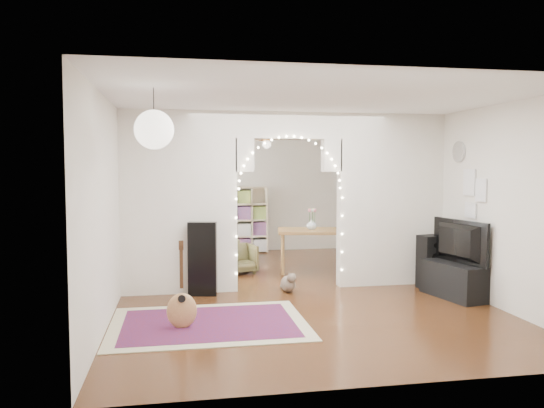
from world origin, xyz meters
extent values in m
plane|color=black|center=(0.00, 0.00, 0.00)|extent=(7.50, 7.50, 0.00)
cube|color=white|center=(0.00, 0.00, 2.70)|extent=(5.00, 7.50, 0.02)
cube|color=silver|center=(0.00, 3.75, 1.35)|extent=(5.00, 0.02, 2.70)
cube|color=silver|center=(0.00, -3.75, 1.35)|extent=(5.00, 0.02, 2.70)
cube|color=silver|center=(-2.50, 0.00, 1.35)|extent=(0.02, 7.50, 2.70)
cube|color=silver|center=(2.50, 0.00, 1.35)|extent=(0.02, 7.50, 2.70)
cube|color=silver|center=(-1.65, 0.00, 1.35)|extent=(1.70, 0.20, 2.70)
cube|color=silver|center=(1.65, 0.00, 1.35)|extent=(1.70, 0.20, 2.70)
cube|color=silver|center=(0.00, 0.00, 2.50)|extent=(1.60, 0.20, 0.40)
cube|color=white|center=(-2.47, 1.80, 1.50)|extent=(0.04, 1.20, 1.40)
cylinder|color=white|center=(2.48, -0.60, 2.10)|extent=(0.03, 0.31, 0.31)
sphere|color=white|center=(-1.90, -2.40, 2.25)|extent=(0.40, 0.40, 0.40)
cube|color=maroon|center=(-1.32, -1.68, 0.01)|extent=(2.32, 1.75, 0.02)
cube|color=black|center=(-1.33, -0.25, 0.54)|extent=(0.43, 0.21, 1.08)
ellipsoid|color=#AC7645|center=(-1.64, -1.81, 0.37)|extent=(0.36, 0.15, 0.42)
cube|color=#32190D|center=(-1.64, -1.81, 0.71)|extent=(0.04, 0.03, 0.48)
cube|color=#32190D|center=(-1.64, -1.81, 0.98)|extent=(0.05, 0.03, 0.10)
ellipsoid|color=brown|center=(-0.06, -0.25, 0.12)|extent=(0.27, 0.37, 0.24)
sphere|color=brown|center=(-0.03, -0.39, 0.24)|extent=(0.16, 0.16, 0.14)
cone|color=brown|center=(-0.07, -0.39, 0.31)|extent=(0.04, 0.04, 0.05)
cone|color=brown|center=(0.00, -0.39, 0.31)|extent=(0.04, 0.04, 0.05)
cylinder|color=brown|center=(-0.09, -0.07, 0.04)|extent=(0.08, 0.22, 0.07)
cube|color=black|center=(2.14, -0.40, 0.41)|extent=(0.37, 0.33, 0.82)
cylinder|color=black|center=(2.17, -0.54, 0.23)|extent=(0.24, 0.07, 0.24)
cylinder|color=black|center=(2.17, -0.54, 0.50)|extent=(0.13, 0.05, 0.13)
cylinder|color=black|center=(2.17, -0.54, 0.69)|extent=(0.08, 0.03, 0.07)
cube|color=black|center=(2.20, -1.01, 0.25)|extent=(0.60, 1.06, 0.50)
imported|color=black|center=(2.20, -1.01, 0.81)|extent=(0.36, 1.08, 0.62)
cube|color=beige|center=(-0.44, 3.50, 0.72)|extent=(1.43, 0.86, 1.44)
cube|color=brown|center=(0.69, 1.22, 0.73)|extent=(1.32, 1.00, 0.05)
cylinder|color=brown|center=(0.12, 1.00, 0.35)|extent=(0.05, 0.05, 0.70)
cylinder|color=brown|center=(1.14, 0.81, 0.35)|extent=(0.05, 0.05, 0.70)
cylinder|color=brown|center=(0.23, 1.63, 0.35)|extent=(0.05, 0.05, 0.70)
cylinder|color=brown|center=(1.25, 1.45, 0.35)|extent=(0.05, 0.05, 0.70)
imported|color=white|center=(0.69, 1.22, 0.85)|extent=(0.21, 0.21, 0.19)
imported|color=#494324|center=(-0.72, 2.53, 0.23)|extent=(0.49, 0.50, 0.45)
imported|color=#494324|center=(-0.62, 1.29, 0.26)|extent=(0.66, 0.67, 0.51)
camera|label=1|loc=(-1.68, -7.92, 1.87)|focal=35.00mm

